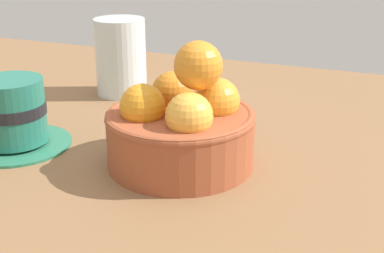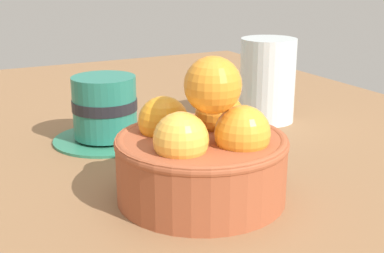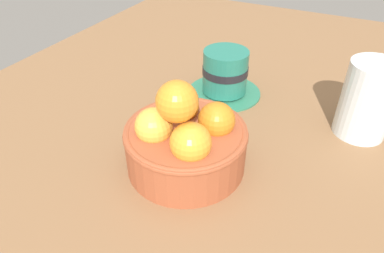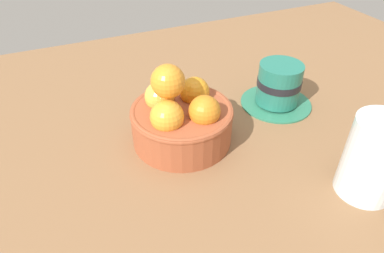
# 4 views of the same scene
# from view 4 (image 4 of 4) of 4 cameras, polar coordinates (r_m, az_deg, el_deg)

# --- Properties ---
(ground_plane) EXTENTS (1.38, 0.88, 0.03)m
(ground_plane) POSITION_cam_4_polar(r_m,az_deg,el_deg) (0.54, -1.58, -3.52)
(ground_plane) COLOR brown
(terracotta_bowl) EXTENTS (0.15, 0.15, 0.13)m
(terracotta_bowl) POSITION_cam_4_polar(r_m,az_deg,el_deg) (0.51, -1.81, 1.58)
(terracotta_bowl) COLOR #9E4C2D
(terracotta_bowl) RESTS_ON ground_plane
(coffee_cup) EXTENTS (0.12, 0.12, 0.08)m
(coffee_cup) POSITION_cam_4_polar(r_m,az_deg,el_deg) (0.61, 14.06, 6.41)
(coffee_cup) COLOR #2C7759
(coffee_cup) RESTS_ON ground_plane
(water_glass) EXTENTS (0.07, 0.07, 0.11)m
(water_glass) POSITION_cam_4_polar(r_m,az_deg,el_deg) (0.47, 27.84, -4.66)
(water_glass) COLOR silver
(water_glass) RESTS_ON ground_plane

